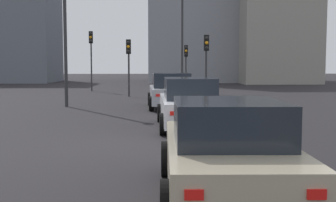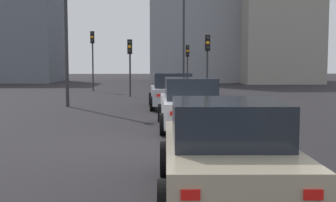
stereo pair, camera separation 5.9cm
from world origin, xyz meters
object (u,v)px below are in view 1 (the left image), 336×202
car_silver_left_lead (171,91)px  car_beige_left_third (226,152)px  traffic_light_far_left (186,58)px  traffic_light_far_right (91,48)px  car_white_left_second (189,104)px  traffic_light_near_left (129,55)px  traffic_light_near_right (206,53)px  street_lamp_kerbside (182,32)px  street_lamp_far (65,16)px

car_silver_left_lead → car_beige_left_third: bearing=179.5°
traffic_light_far_left → traffic_light_far_right: bearing=-81.4°
car_white_left_second → traffic_light_near_left: size_ratio=1.32×
traffic_light_near_left → traffic_light_near_right: traffic_light_near_right is taller
street_lamp_kerbside → traffic_light_near_left: bearing=142.7°
street_lamp_kerbside → street_lamp_far: street_lamp_kerbside is taller
car_white_left_second → car_beige_left_third: car_white_left_second is taller
traffic_light_near_right → traffic_light_far_right: size_ratio=0.82×
car_silver_left_lead → traffic_light_far_right: bearing=21.6°
car_white_left_second → traffic_light_far_right: 20.03m
car_silver_left_lead → traffic_light_far_left: 13.86m
traffic_light_near_right → traffic_light_far_left: size_ratio=1.05×
car_white_left_second → traffic_light_far_right: size_ratio=1.05×
car_silver_left_lead → traffic_light_near_left: traffic_light_near_left is taller
traffic_light_near_right → traffic_light_far_right: bearing=-137.4°
traffic_light_near_right → car_white_left_second: bearing=-10.0°
traffic_light_near_left → street_lamp_kerbside: street_lamp_kerbside is taller
car_beige_left_third → traffic_light_near_right: traffic_light_near_right is taller
car_silver_left_lead → traffic_light_far_left: size_ratio=1.23×
traffic_light_near_right → street_lamp_far: bearing=-63.2°
traffic_light_near_right → traffic_light_near_left: bearing=-120.5°
car_white_left_second → traffic_light_near_left: (13.41, 2.54, 1.80)m
car_white_left_second → street_lamp_far: size_ratio=0.65×
car_white_left_second → traffic_light_far_left: (19.93, -1.61, 1.76)m
traffic_light_near_left → street_lamp_far: 7.03m
car_white_left_second → street_lamp_far: (7.14, 5.22, 3.52)m
car_beige_left_third → traffic_light_far_left: traffic_light_far_left is taller
street_lamp_kerbside → street_lamp_far: (-11.17, 6.41, -0.13)m
traffic_light_near_left → traffic_light_far_right: size_ratio=0.79×
car_beige_left_third → street_lamp_kerbside: (25.60, -1.30, 3.68)m
traffic_light_far_left → traffic_light_near_left: bearing=-30.6°
car_beige_left_third → traffic_light_near_right: 18.22m
car_beige_left_third → traffic_light_far_left: bearing=-1.7°
car_white_left_second → street_lamp_kerbside: (18.31, -1.19, 3.65)m
traffic_light_far_left → car_white_left_second: bearing=-2.7°
car_silver_left_lead → street_lamp_far: 6.14m
car_silver_left_lead → car_white_left_second: 6.31m
car_white_left_second → traffic_light_near_right: size_ratio=1.28×
car_silver_left_lead → traffic_light_far_right: 14.05m
traffic_light_far_right → street_lamp_far: (-11.93, -0.38, 1.08)m
traffic_light_near_left → car_white_left_second: bearing=16.8°
car_silver_left_lead → traffic_light_near_right: (4.40, -2.22, 1.88)m
car_beige_left_third → street_lamp_far: street_lamp_far is taller
car_beige_left_third → traffic_light_far_right: bearing=13.7°
car_white_left_second → traffic_light_far_right: traffic_light_far_right is taller
car_silver_left_lead → traffic_light_far_right: size_ratio=0.96×
car_beige_left_third → traffic_light_near_left: size_ratio=1.19×
car_white_left_second → traffic_light_near_right: 11.05m
car_silver_left_lead → car_white_left_second: (-6.31, -0.26, -0.01)m
car_silver_left_lead → street_lamp_kerbside: size_ratio=0.57×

